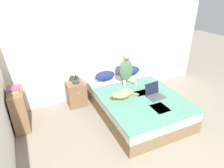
{
  "coord_description": "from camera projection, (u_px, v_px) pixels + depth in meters",
  "views": [
    {
      "loc": [
        -1.75,
        -0.66,
        2.58
      ],
      "look_at": [
        -0.33,
        2.41,
        0.83
      ],
      "focal_mm": 32.0,
      "sensor_mm": 36.0,
      "label": 1
    }
  ],
  "objects": [
    {
      "name": "laptop_open",
      "position": [
        155.0,
        94.0,
        4.07
      ],
      "size": [
        0.36,
        0.33,
        0.26
      ],
      "rotation": [
        0.0,
        0.0,
        0.09
      ],
      "color": "#424247",
      "rests_on": "bed"
    },
    {
      "name": "wall_back",
      "position": [
        105.0,
        44.0,
        4.63
      ],
      "size": [
        5.4,
        0.05,
        2.55
      ],
      "color": "silver",
      "rests_on": "ground_plane"
    },
    {
      "name": "person_sitting",
      "position": [
        126.0,
        69.0,
        4.55
      ],
      "size": [
        0.35,
        0.34,
        0.74
      ],
      "color": "#476B4C",
      "rests_on": "bed"
    },
    {
      "name": "nightstand",
      "position": [
        76.0,
        94.0,
        4.56
      ],
      "size": [
        0.41,
        0.39,
        0.56
      ],
      "color": "brown",
      "rests_on": "ground_plane"
    },
    {
      "name": "cat_tabby",
      "position": [
        123.0,
        94.0,
        3.97
      ],
      "size": [
        0.61,
        0.26,
        0.2
      ],
      "rotation": [
        0.0,
        0.0,
        -3.01
      ],
      "color": "tan",
      "rests_on": "bed"
    },
    {
      "name": "bookshelf",
      "position": [
        19.0,
        110.0,
        3.8
      ],
      "size": [
        0.27,
        0.59,
        0.8
      ],
      "color": "brown",
      "rests_on": "ground_plane"
    },
    {
      "name": "bed",
      "position": [
        137.0,
        104.0,
        4.28
      ],
      "size": [
        1.59,
        2.13,
        0.48
      ],
      "color": "brown",
      "rests_on": "ground_plane"
    },
    {
      "name": "book_stack_top",
      "position": [
        14.0,
        90.0,
        3.6
      ],
      "size": [
        0.18,
        0.23,
        0.07
      ],
      "color": "gold",
      "rests_on": "bookshelf"
    },
    {
      "name": "table_lamp",
      "position": [
        75.0,
        71.0,
        4.3
      ],
      "size": [
        0.25,
        0.25,
        0.43
      ],
      "color": "#38383D",
      "rests_on": "nightstand"
    },
    {
      "name": "pillow_near",
      "position": [
        105.0,
        76.0,
        4.72
      ],
      "size": [
        0.49,
        0.26,
        0.22
      ],
      "color": "navy",
      "rests_on": "bed"
    },
    {
      "name": "pillow_far",
      "position": [
        131.0,
        71.0,
        4.98
      ],
      "size": [
        0.49,
        0.26,
        0.22
      ],
      "color": "navy",
      "rests_on": "bed"
    }
  ]
}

